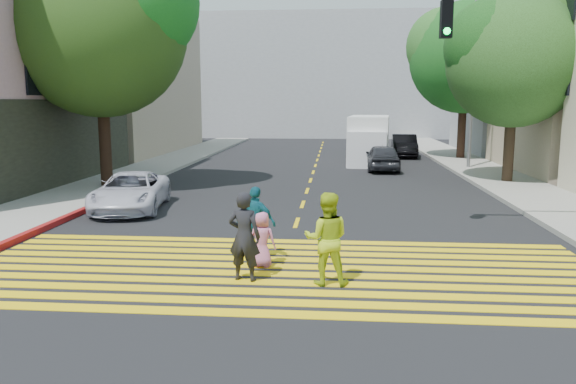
# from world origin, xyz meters

# --- Properties ---
(ground) EXTENTS (120.00, 120.00, 0.00)m
(ground) POSITION_xyz_m (0.00, 0.00, 0.00)
(ground) COLOR black
(sidewalk_left) EXTENTS (3.00, 40.00, 0.15)m
(sidewalk_left) POSITION_xyz_m (-8.50, 22.00, 0.07)
(sidewalk_left) COLOR gray
(sidewalk_left) RESTS_ON ground
(sidewalk_right) EXTENTS (3.00, 60.00, 0.15)m
(sidewalk_right) POSITION_xyz_m (8.50, 15.00, 0.07)
(sidewalk_right) COLOR gray
(sidewalk_right) RESTS_ON ground
(curb_red) EXTENTS (0.20, 8.00, 0.16)m
(curb_red) POSITION_xyz_m (-6.90, 6.00, 0.08)
(curb_red) COLOR maroon
(curb_red) RESTS_ON ground
(crosswalk) EXTENTS (13.40, 5.30, 0.01)m
(crosswalk) POSITION_xyz_m (0.00, 1.28, 0.01)
(crosswalk) COLOR yellow
(crosswalk) RESTS_ON ground
(lane_line) EXTENTS (0.12, 34.40, 0.01)m
(lane_line) POSITION_xyz_m (0.00, 22.50, 0.01)
(lane_line) COLOR yellow
(lane_line) RESTS_ON ground
(building_left_tan) EXTENTS (12.00, 16.00, 10.00)m
(building_left_tan) POSITION_xyz_m (-16.00, 28.00, 5.00)
(building_left_tan) COLOR tan
(building_left_tan) RESTS_ON ground
(building_right_grey) EXTENTS (10.00, 10.00, 10.00)m
(building_right_grey) POSITION_xyz_m (15.00, 30.00, 5.00)
(building_right_grey) COLOR gray
(building_right_grey) RESTS_ON ground
(backdrop_block) EXTENTS (30.00, 8.00, 12.00)m
(backdrop_block) POSITION_xyz_m (0.00, 48.00, 6.00)
(backdrop_block) COLOR gray
(backdrop_block) RESTS_ON ground
(tree_left) EXTENTS (8.70, 8.33, 9.92)m
(tree_left) POSITION_xyz_m (-8.11, 11.95, 6.69)
(tree_left) COLOR black
(tree_left) RESTS_ON ground
(tree_right_near) EXTENTS (6.29, 5.75, 8.18)m
(tree_right_near) POSITION_xyz_m (8.59, 14.64, 5.53)
(tree_right_near) COLOR #30261B
(tree_right_near) RESTS_ON ground
(tree_right_far) EXTENTS (8.62, 8.30, 9.57)m
(tree_right_far) POSITION_xyz_m (8.81, 24.84, 6.46)
(tree_right_far) COLOR black
(tree_right_far) RESTS_ON ground
(pedestrian_man) EXTENTS (0.73, 0.56, 1.80)m
(pedestrian_man) POSITION_xyz_m (-0.65, 0.54, 0.90)
(pedestrian_man) COLOR black
(pedestrian_man) RESTS_ON ground
(pedestrian_woman) EXTENTS (0.88, 0.69, 1.81)m
(pedestrian_woman) POSITION_xyz_m (0.96, 0.47, 0.91)
(pedestrian_woman) COLOR #AECA1C
(pedestrian_woman) RESTS_ON ground
(pedestrian_child) EXTENTS (0.66, 0.50, 1.20)m
(pedestrian_child) POSITION_xyz_m (-0.43, 1.50, 0.60)
(pedestrian_child) COLOR #C26892
(pedestrian_child) RESTS_ON ground
(pedestrian_extra) EXTENTS (1.05, 0.70, 1.65)m
(pedestrian_extra) POSITION_xyz_m (-0.65, 2.14, 0.82)
(pedestrian_extra) COLOR #145B6E
(pedestrian_extra) RESTS_ON ground
(white_sedan) EXTENTS (2.66, 4.67, 1.23)m
(white_sedan) POSITION_xyz_m (-5.55, 7.51, 0.61)
(white_sedan) COLOR silver
(white_sedan) RESTS_ON ground
(dark_car_near) EXTENTS (1.67, 4.04, 1.37)m
(dark_car_near) POSITION_xyz_m (3.52, 19.05, 0.69)
(dark_car_near) COLOR #222329
(dark_car_near) RESTS_ON ground
(silver_car) EXTENTS (2.05, 4.25, 1.19)m
(silver_car) POSITION_xyz_m (3.44, 31.40, 0.60)
(silver_car) COLOR #9B9DA3
(silver_car) RESTS_ON ground
(dark_car_parked) EXTENTS (1.78, 4.44, 1.43)m
(dark_car_parked) POSITION_xyz_m (5.51, 26.54, 0.72)
(dark_car_parked) COLOR black
(dark_car_parked) RESTS_ON ground
(white_van) EXTENTS (2.69, 5.92, 2.71)m
(white_van) POSITION_xyz_m (3.00, 22.29, 1.29)
(white_van) COLOR white
(white_van) RESTS_ON ground
(traffic_signal) EXTENTS (4.45, 0.42, 6.53)m
(traffic_signal) POSITION_xyz_m (6.75, 4.73, 4.23)
(traffic_signal) COLOR black
(traffic_signal) RESTS_ON ground
(street_lamp) EXTENTS (2.26, 0.59, 9.99)m
(street_lamp) POSITION_xyz_m (7.83, 19.70, 5.73)
(street_lamp) COLOR gray
(street_lamp) RESTS_ON ground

